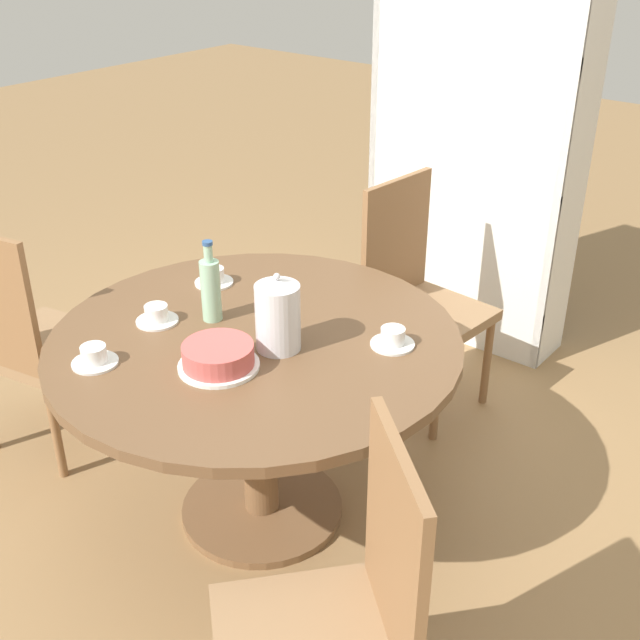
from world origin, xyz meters
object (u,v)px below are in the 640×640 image
coffee_pot (278,315)px  cake_main (218,357)px  cup_b (94,357)px  chair_c (418,295)px  water_bottle (210,288)px  cup_c (214,277)px  bookshelf (470,170)px  chair_b (337,621)px  chair_a (28,337)px  cup_a (157,315)px  cup_d (393,339)px

coffee_pot → cake_main: size_ratio=1.04×
cake_main → cup_b: (-0.30, -0.22, -0.01)m
coffee_pot → chair_c: bearing=95.6°
coffee_pot → water_bottle: 0.29m
water_bottle → cup_c: 0.28m
bookshelf → chair_b: bearing=112.9°
chair_a → cup_b: (0.66, -0.17, 0.24)m
chair_b → coffee_pot: (-0.66, 0.56, 0.33)m
chair_a → water_bottle: size_ratio=3.50×
bookshelf → cup_b: size_ratio=12.11×
water_bottle → cup_a: 0.20m
bookshelf → water_bottle: 1.62m
coffee_pot → cup_d: (0.26, 0.23, -0.09)m
chair_a → cup_b: 0.73m
bookshelf → cup_d: size_ratio=12.11×
cup_b → cup_c: (-0.12, 0.61, 0.00)m
chair_c → water_bottle: water_bottle is taller
water_bottle → cake_main: size_ratio=1.14×
chair_b → coffee_pot: size_ratio=3.81×
cup_a → cup_d: size_ratio=1.00×
bookshelf → cake_main: size_ratio=6.92×
coffee_pot → cake_main: coffee_pot is taller
chair_b → cake_main: chair_b is taller
cup_a → cup_b: size_ratio=1.00×
water_bottle → coffee_pot: bearing=-0.8°
chair_a → bookshelf: bookshelf is taller
water_bottle → cup_a: water_bottle is taller
chair_a → cup_c: size_ratio=6.96×
chair_a → cake_main: bearing=171.8°
chair_c → cup_c: (-0.39, -0.76, 0.24)m
chair_b → bookshelf: bookshelf is taller
bookshelf → cup_b: (-0.10, -2.04, -0.08)m
chair_c → cup_c: chair_c is taller
chair_b → cup_a: 1.19m
cup_b → cake_main: bearing=35.5°
chair_c → bookshelf: 0.76m
bookshelf → coffee_pot: bookshelf is taller
cup_a → bookshelf: bearing=84.8°
chair_b → coffee_pot: 0.93m
chair_b → cake_main: (-0.72, 0.36, 0.26)m
water_bottle → cup_d: water_bottle is taller
chair_b → cup_d: bearing=157.3°
chair_b → chair_c: bearing=157.1°
chair_a → coffee_pot: coffee_pot is taller
water_bottle → cup_c: water_bottle is taller
chair_b → bookshelf: bearing=153.5°
chair_a → cup_c: chair_a is taller
bookshelf → chair_c: bearing=104.0°
coffee_pot → cup_c: coffee_pot is taller
cup_a → cake_main: bearing=-11.8°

